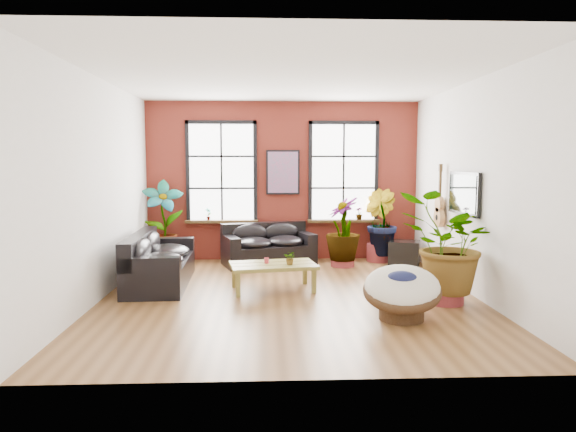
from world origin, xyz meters
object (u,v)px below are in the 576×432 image
object	(u,v)px
sofa_back	(268,246)
coffee_table	(273,267)
papasan_chair	(402,290)
sofa_left	(157,262)

from	to	relation	value
sofa_back	coffee_table	world-z (taller)	sofa_back
coffee_table	papasan_chair	bearing A→B (deg)	-53.37
sofa_back	coffee_table	xyz separation A→B (m)	(0.08, -2.27, 0.01)
coffee_table	sofa_left	bearing A→B (deg)	157.31
sofa_back	sofa_left	world-z (taller)	sofa_left
sofa_back	sofa_left	distance (m)	2.66
papasan_chair	sofa_back	bearing A→B (deg)	129.75
sofa_back	papasan_chair	bearing A→B (deg)	-82.76
sofa_left	coffee_table	xyz separation A→B (m)	(2.05, -0.50, -0.01)
sofa_back	sofa_left	bearing A→B (deg)	-155.51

